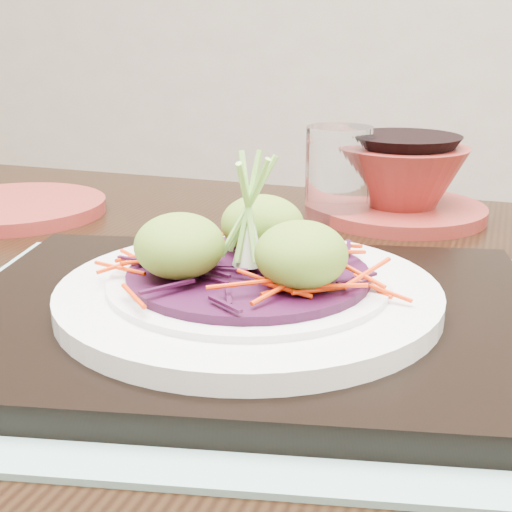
% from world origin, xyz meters
% --- Properties ---
extents(dining_table, '(1.29, 0.93, 0.76)m').
position_xyz_m(dining_table, '(0.09, -0.01, 0.66)').
color(dining_table, black).
rests_on(dining_table, ground).
extents(placemat, '(0.47, 0.39, 0.00)m').
position_xyz_m(placemat, '(0.08, -0.05, 0.76)').
color(placemat, '#7B9F98').
rests_on(placemat, dining_table).
extents(serving_tray, '(0.41, 0.33, 0.02)m').
position_xyz_m(serving_tray, '(0.08, -0.05, 0.77)').
color(serving_tray, black).
rests_on(serving_tray, placemat).
extents(white_plate, '(0.25, 0.25, 0.02)m').
position_xyz_m(white_plate, '(0.08, -0.05, 0.79)').
color(white_plate, silver).
rests_on(white_plate, serving_tray).
extents(cabbage_bed, '(0.16, 0.16, 0.01)m').
position_xyz_m(cabbage_bed, '(0.08, -0.05, 0.80)').
color(cabbage_bed, '#350A27').
rests_on(cabbage_bed, white_plate).
extents(carrot_julienne, '(0.19, 0.19, 0.01)m').
position_xyz_m(carrot_julienne, '(0.08, -0.05, 0.81)').
color(carrot_julienne, red).
rests_on(carrot_julienne, cabbage_bed).
extents(guacamole_scoops, '(0.13, 0.12, 0.04)m').
position_xyz_m(guacamole_scoops, '(0.08, -0.05, 0.82)').
color(guacamole_scoops, olive).
rests_on(guacamole_scoops, cabbage_bed).
extents(scallion_garnish, '(0.06, 0.06, 0.09)m').
position_xyz_m(scallion_garnish, '(0.08, -0.05, 0.84)').
color(scallion_garnish, '#7DBA4A').
rests_on(scallion_garnish, cabbage_bed).
extents(terracotta_side_plate, '(0.23, 0.23, 0.01)m').
position_xyz_m(terracotta_side_plate, '(-0.24, 0.19, 0.77)').
color(terracotta_side_plate, maroon).
rests_on(terracotta_side_plate, dining_table).
extents(water_glass, '(0.07, 0.07, 0.10)m').
position_xyz_m(water_glass, '(0.10, 0.25, 0.81)').
color(water_glass, white).
rests_on(water_glass, dining_table).
extents(terracotta_bowl_set, '(0.22, 0.22, 0.07)m').
position_xyz_m(terracotta_bowl_set, '(0.16, 0.28, 0.79)').
color(terracotta_bowl_set, maroon).
rests_on(terracotta_bowl_set, dining_table).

